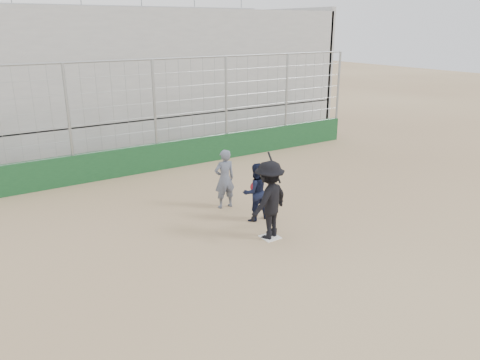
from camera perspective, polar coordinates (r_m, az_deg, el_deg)
ground at (r=11.97m, az=3.68°, el=-7.01°), size 90.00×90.00×0.00m
home_plate at (r=11.97m, az=3.68°, el=-6.96°), size 0.44×0.44×0.02m
backstop at (r=17.44m, az=-10.11°, el=4.27°), size 18.10×0.25×4.04m
bleachers at (r=21.70m, az=-15.72°, el=11.89°), size 20.25×6.70×6.98m
batter_at_plate at (r=11.61m, az=3.56°, el=-2.47°), size 1.47×1.13×2.13m
catcher_crouched at (r=12.78m, az=1.86°, el=-2.61°), size 0.80×0.63×1.11m
umpire at (r=13.60m, az=-1.89°, el=-0.22°), size 0.67×0.46×1.58m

